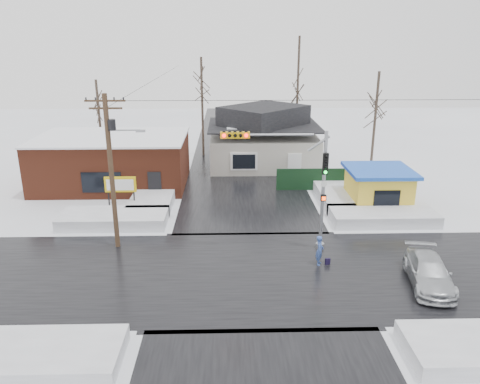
{
  "coord_description": "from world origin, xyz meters",
  "views": [
    {
      "loc": [
        -1.37,
        -22.09,
        11.87
      ],
      "look_at": [
        -0.69,
        4.58,
        3.0
      ],
      "focal_mm": 35.0,
      "sensor_mm": 36.0,
      "label": 1
    }
  ],
  "objects_px": {
    "kiosk": "(378,187)",
    "utility_pole": "(112,163)",
    "pedestrian": "(320,250)",
    "traffic_signal": "(296,175)",
    "marquee_sign": "(120,186)",
    "car": "(429,273)"
  },
  "relations": [
    {
      "from": "kiosk",
      "to": "pedestrian",
      "type": "distance_m",
      "value": 10.89
    },
    {
      "from": "utility_pole",
      "to": "marquee_sign",
      "type": "relative_size",
      "value": 3.53
    },
    {
      "from": "pedestrian",
      "to": "car",
      "type": "distance_m",
      "value": 5.58
    },
    {
      "from": "marquee_sign",
      "to": "pedestrian",
      "type": "height_order",
      "value": "marquee_sign"
    },
    {
      "from": "traffic_signal",
      "to": "marquee_sign",
      "type": "height_order",
      "value": "traffic_signal"
    },
    {
      "from": "utility_pole",
      "to": "marquee_sign",
      "type": "bearing_deg",
      "value": 100.13
    },
    {
      "from": "car",
      "to": "kiosk",
      "type": "bearing_deg",
      "value": 95.13
    },
    {
      "from": "utility_pole",
      "to": "pedestrian",
      "type": "distance_m",
      "value": 12.52
    },
    {
      "from": "traffic_signal",
      "to": "marquee_sign",
      "type": "distance_m",
      "value": 13.42
    },
    {
      "from": "traffic_signal",
      "to": "marquee_sign",
      "type": "bearing_deg",
      "value": 150.28
    },
    {
      "from": "traffic_signal",
      "to": "pedestrian",
      "type": "distance_m",
      "value": 4.39
    },
    {
      "from": "kiosk",
      "to": "pedestrian",
      "type": "bearing_deg",
      "value": -123.17
    },
    {
      "from": "marquee_sign",
      "to": "kiosk",
      "type": "distance_m",
      "value": 18.51
    },
    {
      "from": "utility_pole",
      "to": "kiosk",
      "type": "distance_m",
      "value": 18.95
    },
    {
      "from": "kiosk",
      "to": "car",
      "type": "height_order",
      "value": "kiosk"
    },
    {
      "from": "marquee_sign",
      "to": "car",
      "type": "xyz_separation_m",
      "value": [
        17.61,
        -10.95,
        -1.24
      ]
    },
    {
      "from": "kiosk",
      "to": "car",
      "type": "distance_m",
      "value": 11.51
    },
    {
      "from": "kiosk",
      "to": "utility_pole",
      "type": "bearing_deg",
      "value": -159.56
    },
    {
      "from": "traffic_signal",
      "to": "pedestrian",
      "type": "height_order",
      "value": "traffic_signal"
    },
    {
      "from": "traffic_signal",
      "to": "car",
      "type": "height_order",
      "value": "traffic_signal"
    },
    {
      "from": "traffic_signal",
      "to": "kiosk",
      "type": "relative_size",
      "value": 1.52
    },
    {
      "from": "utility_pole",
      "to": "car",
      "type": "xyz_separation_m",
      "value": [
        16.54,
        -4.96,
        -4.43
      ]
    }
  ]
}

